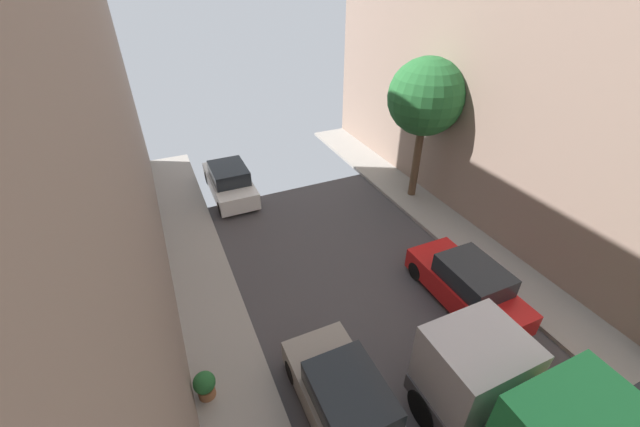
{
  "coord_description": "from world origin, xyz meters",
  "views": [
    {
      "loc": [
        -5.36,
        0.4,
        9.46
      ],
      "look_at": [
        0.21,
        12.75,
        0.5
      ],
      "focal_mm": 21.53,
      "sensor_mm": 36.0,
      "label": 1
    }
  ],
  "objects_px": {
    "parked_car_left_3": "(230,182)",
    "street_tree_1": "(426,98)",
    "parked_car_left_2": "(347,404)",
    "parked_car_right_2": "(468,285)",
    "potted_plant_2": "(205,385)"
  },
  "relations": [
    {
      "from": "parked_car_left_3",
      "to": "street_tree_1",
      "type": "relative_size",
      "value": 0.68
    },
    {
      "from": "parked_car_left_2",
      "to": "parked_car_right_2",
      "type": "xyz_separation_m",
      "value": [
        5.4,
        1.92,
        0.0
      ]
    },
    {
      "from": "parked_car_left_3",
      "to": "potted_plant_2",
      "type": "relative_size",
      "value": 5.23
    },
    {
      "from": "parked_car_left_2",
      "to": "parked_car_left_3",
      "type": "distance_m",
      "value": 11.92
    },
    {
      "from": "parked_car_right_2",
      "to": "parked_car_left_3",
      "type": "bearing_deg",
      "value": 118.36
    },
    {
      "from": "parked_car_left_3",
      "to": "street_tree_1",
      "type": "bearing_deg",
      "value": -25.14
    },
    {
      "from": "street_tree_1",
      "to": "potted_plant_2",
      "type": "distance_m",
      "value": 13.16
    },
    {
      "from": "parked_car_left_2",
      "to": "parked_car_left_3",
      "type": "bearing_deg",
      "value": 90.0
    },
    {
      "from": "potted_plant_2",
      "to": "parked_car_right_2",
      "type": "bearing_deg",
      "value": -0.4
    },
    {
      "from": "parked_car_left_3",
      "to": "potted_plant_2",
      "type": "bearing_deg",
      "value": -106.67
    },
    {
      "from": "street_tree_1",
      "to": "potted_plant_2",
      "type": "height_order",
      "value": "street_tree_1"
    },
    {
      "from": "parked_car_left_2",
      "to": "parked_car_right_2",
      "type": "distance_m",
      "value": 5.73
    },
    {
      "from": "parked_car_left_3",
      "to": "potted_plant_2",
      "type": "distance_m",
      "value": 10.38
    },
    {
      "from": "parked_car_left_2",
      "to": "street_tree_1",
      "type": "distance_m",
      "value": 12.06
    },
    {
      "from": "street_tree_1",
      "to": "potted_plant_2",
      "type": "xyz_separation_m",
      "value": [
        -10.8,
        -6.27,
        -4.15
      ]
    }
  ]
}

